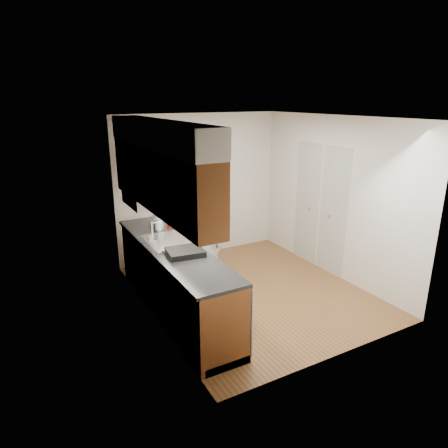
% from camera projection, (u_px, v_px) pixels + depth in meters
% --- Properties ---
extents(floor, '(3.50, 3.50, 0.00)m').
position_uv_depth(floor, '(252.00, 292.00, 5.91)').
color(floor, brown).
rests_on(floor, ground).
extents(ceiling, '(3.50, 3.50, 0.00)m').
position_uv_depth(ceiling, '(256.00, 117.00, 5.15)').
color(ceiling, white).
rests_on(ceiling, wall_left).
extents(wall_left, '(0.02, 3.50, 2.50)m').
position_uv_depth(wall_left, '(149.00, 226.00, 4.84)').
color(wall_left, silver).
rests_on(wall_left, floor).
extents(wall_right, '(0.02, 3.50, 2.50)m').
position_uv_depth(wall_right, '(335.00, 198.00, 6.21)').
color(wall_right, silver).
rests_on(wall_right, floor).
extents(wall_back, '(3.00, 0.02, 2.50)m').
position_uv_depth(wall_back, '(199.00, 187.00, 6.99)').
color(wall_back, silver).
rests_on(wall_back, floor).
extents(counter, '(0.64, 2.80, 1.30)m').
position_uv_depth(counter, '(175.00, 278.00, 5.21)').
color(counter, brown).
rests_on(counter, floor).
extents(upper_cabinets, '(0.47, 2.80, 1.21)m').
position_uv_depth(upper_cabinets, '(159.00, 168.00, 4.74)').
color(upper_cabinets, brown).
rests_on(upper_cabinets, wall_left).
extents(closet_door, '(0.02, 1.22, 2.05)m').
position_uv_depth(closet_door, '(320.00, 207.00, 6.53)').
color(closet_door, silver).
rests_on(closet_door, wall_right).
extents(floor_mat, '(0.72, 0.99, 0.02)m').
position_uv_depth(floor_mat, '(204.00, 293.00, 5.84)').
color(floor_mat, slate).
rests_on(floor_mat, floor).
extents(person, '(0.66, 0.74, 1.76)m').
position_uv_depth(person, '(203.00, 236.00, 5.57)').
color(person, '#ABC5D0').
rests_on(person, floor_mat).
extents(soap_bottle_a, '(0.13, 0.13, 0.30)m').
position_uv_depth(soap_bottle_a, '(159.00, 221.00, 5.60)').
color(soap_bottle_a, silver).
rests_on(soap_bottle_a, counter).
extents(soap_bottle_b, '(0.13, 0.13, 0.21)m').
position_uv_depth(soap_bottle_b, '(159.00, 221.00, 5.74)').
color(soap_bottle_b, silver).
rests_on(soap_bottle_b, counter).
extents(soap_bottle_c, '(0.19, 0.19, 0.19)m').
position_uv_depth(soap_bottle_c, '(155.00, 220.00, 5.84)').
color(soap_bottle_c, silver).
rests_on(soap_bottle_c, counter).
extents(soda_can, '(0.08, 0.08, 0.12)m').
position_uv_depth(soda_can, '(169.00, 224.00, 5.75)').
color(soda_can, '#B4271E').
rests_on(soda_can, counter).
extents(steel_can, '(0.09, 0.09, 0.13)m').
position_uv_depth(steel_can, '(162.00, 227.00, 5.63)').
color(steel_can, '#A5A5AA').
rests_on(steel_can, counter).
extents(dish_rack, '(0.47, 0.41, 0.07)m').
position_uv_depth(dish_rack, '(185.00, 252.00, 4.79)').
color(dish_rack, black).
rests_on(dish_rack, counter).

